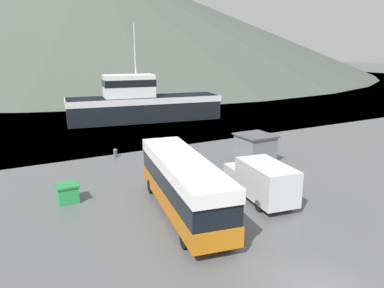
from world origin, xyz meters
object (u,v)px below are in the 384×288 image
object	(u,v)px
delivery_van	(262,180)
tour_bus	(183,183)
dock_kiosk	(255,148)
small_boat	(80,105)
storage_bin	(67,193)
fishing_boat	(142,103)

from	to	relation	value
delivery_van	tour_bus	bearing A→B (deg)	-177.21
dock_kiosk	small_boat	bearing A→B (deg)	99.91
tour_bus	dock_kiosk	world-z (taller)	tour_bus
tour_bus	dock_kiosk	size ratio (longest dim) A/B	3.80
small_boat	storage_bin	bearing A→B (deg)	-80.00
dock_kiosk	delivery_van	bearing A→B (deg)	-125.34
tour_bus	storage_bin	xyz separation A→B (m)	(-5.47, 4.80, -1.24)
dock_kiosk	small_boat	world-z (taller)	dock_kiosk
storage_bin	small_boat	distance (m)	37.74
fishing_boat	delivery_van	bearing A→B (deg)	2.74
delivery_van	dock_kiosk	xyz separation A→B (m)	(4.61, 6.50, -0.12)
delivery_van	small_boat	bearing A→B (deg)	101.12
tour_bus	fishing_boat	distance (m)	28.66
fishing_boat	dock_kiosk	bearing A→B (deg)	13.05
tour_bus	dock_kiosk	bearing A→B (deg)	41.58
dock_kiosk	storage_bin	bearing A→B (deg)	-175.70
dock_kiosk	small_boat	distance (m)	36.05
small_boat	fishing_boat	bearing A→B (deg)	-47.41
delivery_van	dock_kiosk	size ratio (longest dim) A/B	2.18
storage_bin	dock_kiosk	world-z (taller)	dock_kiosk
delivery_van	storage_bin	bearing A→B (deg)	162.19
storage_bin	dock_kiosk	distance (m)	15.29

